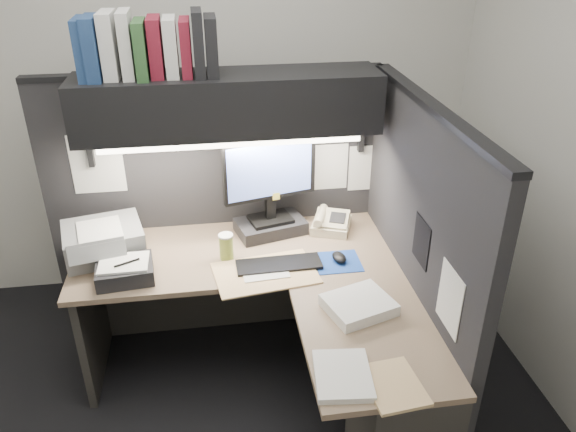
% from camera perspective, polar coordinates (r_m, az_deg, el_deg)
% --- Properties ---
extents(floor, '(3.50, 3.50, 0.00)m').
position_cam_1_polar(floor, '(3.11, -6.22, -20.81)').
color(floor, black).
rests_on(floor, ground).
extents(wall_back, '(3.50, 0.04, 2.70)m').
position_cam_1_polar(wall_back, '(3.69, -8.57, 12.25)').
color(wall_back, silver).
rests_on(wall_back, floor).
extents(partition_back, '(1.90, 0.06, 1.60)m').
position_cam_1_polar(partition_back, '(3.36, -7.25, 0.60)').
color(partition_back, black).
rests_on(partition_back, floor).
extents(partition_right, '(0.06, 1.50, 1.60)m').
position_cam_1_polar(partition_right, '(2.88, 12.62, -4.92)').
color(partition_right, black).
rests_on(partition_right, floor).
extents(desk, '(1.70, 1.53, 0.73)m').
position_cam_1_polar(desk, '(2.82, 2.22, -14.05)').
color(desk, '#7D6A50').
rests_on(desk, floor).
extents(overhead_shelf, '(1.55, 0.34, 0.30)m').
position_cam_1_polar(overhead_shelf, '(2.93, -6.05, 11.33)').
color(overhead_shelf, black).
rests_on(overhead_shelf, partition_back).
extents(task_light_tube, '(1.32, 0.04, 0.04)m').
position_cam_1_polar(task_light_tube, '(2.85, -5.72, 7.27)').
color(task_light_tube, white).
rests_on(task_light_tube, overhead_shelf).
extents(monitor, '(0.52, 0.32, 0.57)m').
position_cam_1_polar(monitor, '(3.14, -1.83, 1.96)').
color(monitor, black).
rests_on(monitor, desk).
extents(keyboard, '(0.45, 0.16, 0.02)m').
position_cam_1_polar(keyboard, '(2.93, -0.93, -4.98)').
color(keyboard, black).
rests_on(keyboard, desk).
extents(mousepad, '(0.24, 0.22, 0.00)m').
position_cam_1_polar(mousepad, '(2.98, 5.05, -4.67)').
color(mousepad, '#1A3E93').
rests_on(mousepad, desk).
extents(mouse, '(0.09, 0.12, 0.04)m').
position_cam_1_polar(mouse, '(2.97, 5.22, -4.20)').
color(mouse, black).
rests_on(mouse, mousepad).
extents(telephone, '(0.27, 0.28, 0.09)m').
position_cam_1_polar(telephone, '(3.26, 4.42, -0.70)').
color(telephone, '#C2B695').
rests_on(telephone, desk).
extents(coffee_cup, '(0.07, 0.07, 0.14)m').
position_cam_1_polar(coffee_cup, '(2.98, -6.29, -3.21)').
color(coffee_cup, '#A5AD45').
rests_on(coffee_cup, desk).
extents(printer, '(0.47, 0.42, 0.16)m').
position_cam_1_polar(printer, '(3.16, -18.22, -2.37)').
color(printer, gray).
rests_on(printer, desk).
extents(notebook_stack, '(0.30, 0.26, 0.08)m').
position_cam_1_polar(notebook_stack, '(2.94, -16.23, -5.39)').
color(notebook_stack, black).
rests_on(notebook_stack, desk).
extents(open_folder, '(0.55, 0.40, 0.01)m').
position_cam_1_polar(open_folder, '(2.88, -2.32, -5.81)').
color(open_folder, tan).
rests_on(open_folder, desk).
extents(paper_stack_a, '(0.35, 0.32, 0.06)m').
position_cam_1_polar(paper_stack_a, '(2.64, 7.19, -8.96)').
color(paper_stack_a, white).
rests_on(paper_stack_a, desk).
extents(paper_stack_b, '(0.25, 0.30, 0.03)m').
position_cam_1_polar(paper_stack_b, '(2.30, 5.58, -15.80)').
color(paper_stack_b, white).
rests_on(paper_stack_b, desk).
extents(manila_stack, '(0.23, 0.28, 0.02)m').
position_cam_1_polar(manila_stack, '(2.30, 10.66, -16.53)').
color(manila_stack, tan).
rests_on(manila_stack, desk).
extents(binder_row, '(0.66, 0.25, 0.31)m').
position_cam_1_polar(binder_row, '(2.87, -14.17, 16.36)').
color(binder_row, navy).
rests_on(binder_row, overhead_shelf).
extents(pinned_papers, '(1.76, 1.31, 0.51)m').
position_cam_1_polar(pinned_papers, '(2.94, 0.36, 2.24)').
color(pinned_papers, white).
rests_on(pinned_papers, partition_back).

